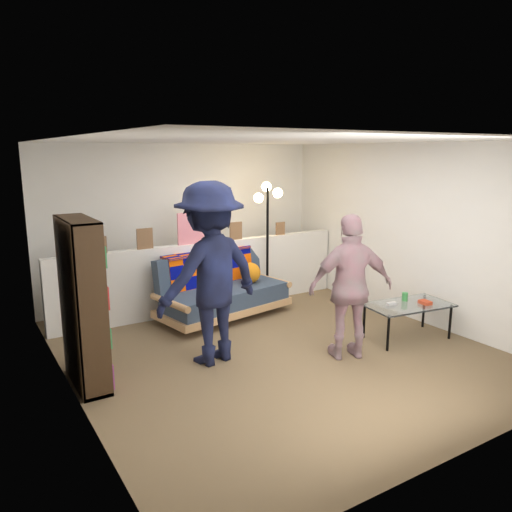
% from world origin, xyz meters
% --- Properties ---
extents(ground, '(5.00, 5.00, 0.00)m').
position_xyz_m(ground, '(0.00, 0.00, 0.00)').
color(ground, brown).
rests_on(ground, ground).
extents(room_shell, '(4.60, 5.05, 2.45)m').
position_xyz_m(room_shell, '(0.00, 0.47, 1.67)').
color(room_shell, silver).
rests_on(room_shell, ground).
extents(half_wall_ledge, '(4.45, 0.15, 1.00)m').
position_xyz_m(half_wall_ledge, '(0.00, 1.80, 0.50)').
color(half_wall_ledge, silver).
rests_on(half_wall_ledge, ground).
extents(ledge_decor, '(2.97, 0.02, 0.45)m').
position_xyz_m(ledge_decor, '(-0.23, 1.78, 1.18)').
color(ledge_decor, brown).
rests_on(ledge_decor, half_wall_ledge).
extents(futon_sofa, '(1.98, 1.18, 0.80)m').
position_xyz_m(futon_sofa, '(0.06, 1.39, 0.37)').
color(futon_sofa, tan).
rests_on(futon_sofa, ground).
extents(bookshelf, '(0.28, 0.83, 1.67)m').
position_xyz_m(bookshelf, '(-2.08, 0.25, 0.78)').
color(bookshelf, black).
rests_on(bookshelf, ground).
extents(coffee_table, '(1.12, 0.72, 0.55)m').
position_xyz_m(coffee_table, '(1.61, -0.58, 0.41)').
color(coffee_table, black).
rests_on(coffee_table, ground).
extents(floor_lamp, '(0.38, 0.34, 1.84)m').
position_xyz_m(floor_lamp, '(0.95, 1.61, 1.30)').
color(floor_lamp, black).
rests_on(floor_lamp, ground).
extents(person_left, '(1.40, 0.98, 1.99)m').
position_xyz_m(person_left, '(-0.77, 0.11, 0.99)').
color(person_left, black).
rests_on(person_left, ground).
extents(person_right, '(1.03, 0.71, 1.63)m').
position_xyz_m(person_right, '(0.60, -0.63, 0.81)').
color(person_right, '#CC8496').
rests_on(person_right, ground).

